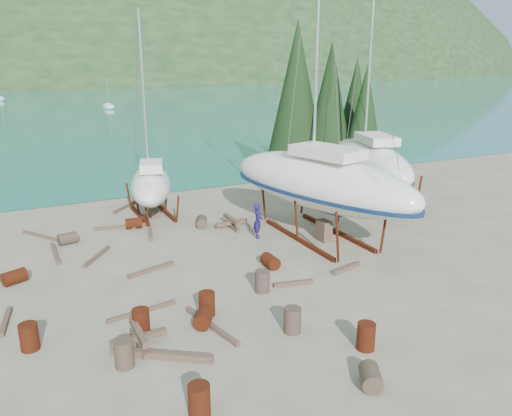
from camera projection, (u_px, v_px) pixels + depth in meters
name	position (u px, v px, depth m)	size (l,w,h in m)	color
ground	(240.00, 280.00, 20.68)	(600.00, 600.00, 0.00)	#6A6554
bay_water	(13.00, 76.00, 290.50)	(700.00, 700.00, 0.00)	#177176
far_hill	(12.00, 76.00, 294.78)	(800.00, 360.00, 110.00)	black
far_house_right	(105.00, 76.00, 195.51)	(6.60, 5.60, 5.60)	beige
cypress_near_right	(330.00, 104.00, 34.69)	(3.60, 3.60, 10.00)	black
cypress_mid_right	(364.00, 119.00, 33.87)	(3.06, 3.06, 8.50)	black
cypress_back_left	(297.00, 91.00, 35.51)	(4.14, 4.14, 11.50)	black
cypress_far_right	(355.00, 110.00, 37.00)	(3.24, 3.24, 9.00)	black
moored_boat_mid	(109.00, 107.00, 93.40)	(2.00, 5.00, 6.05)	silver
moored_boat_far	(0.00, 99.00, 111.35)	(2.00, 5.00, 6.05)	silver
large_sailboat_near	(319.00, 181.00, 24.82)	(6.28, 12.11, 18.32)	silver
large_sailboat_far	(369.00, 161.00, 30.85)	(6.07, 11.01, 16.72)	silver
small_sailboat_shore	(151.00, 184.00, 28.73)	(4.15, 7.47, 11.41)	silver
worker	(258.00, 221.00, 25.31)	(0.66, 0.43, 1.82)	#1A124F
drum_0	(29.00, 337.00, 15.58)	(0.58, 0.58, 0.88)	#5C1A0F
drum_1	(371.00, 377.00, 13.85)	(0.58, 0.58, 0.88)	#2D2823
drum_2	(15.00, 277.00, 20.24)	(0.58, 0.58, 0.88)	#5C1A0F
drum_3	(199.00, 400.00, 12.67)	(0.58, 0.58, 0.88)	#5C1A0F
drum_4	(134.00, 223.00, 26.90)	(0.58, 0.58, 0.88)	#5C1A0F
drum_5	(292.00, 320.00, 16.57)	(0.58, 0.58, 0.88)	#2D2823
drum_6	(270.00, 261.00, 21.83)	(0.58, 0.58, 0.88)	#5C1A0F
drum_7	(366.00, 336.00, 15.61)	(0.58, 0.58, 0.88)	#5C1A0F
drum_9	(68.00, 238.00, 24.61)	(0.58, 0.58, 0.88)	#2D2823
drum_10	(207.00, 304.00, 17.69)	(0.58, 0.58, 0.88)	#5C1A0F
drum_11	(202.00, 222.00, 27.15)	(0.58, 0.58, 0.88)	#2D2823
drum_12	(204.00, 318.00, 17.02)	(0.58, 0.58, 0.88)	#5C1A0F
drum_13	(141.00, 322.00, 16.49)	(0.58, 0.58, 0.88)	#5C1A0F
drum_16	(124.00, 353.00, 14.70)	(0.58, 0.58, 0.88)	#2D2823
drum_17	(262.00, 281.00, 19.48)	(0.58, 0.58, 0.88)	#2D2823
timber_0	(40.00, 236.00, 25.61)	(0.14, 2.63, 0.14)	brown
timber_1	(346.00, 268.00, 21.57)	(0.19, 1.66, 0.19)	brown
timber_3	(142.00, 311.00, 17.92)	(0.15, 2.59, 0.15)	brown
timber_4	(151.00, 270.00, 21.46)	(0.17, 2.26, 0.17)	brown
timber_5	(211.00, 325.00, 16.94)	(0.16, 3.08, 0.16)	brown
timber_6	(139.00, 222.00, 27.75)	(0.19, 2.14, 0.19)	brown
timber_7	(293.00, 283.00, 20.13)	(0.17, 1.66, 0.17)	brown
timber_8	(151.00, 234.00, 25.80)	(0.19, 1.76, 0.19)	brown
timber_9	(125.00, 207.00, 30.65)	(0.15, 2.64, 0.15)	brown
timber_10	(122.00, 227.00, 26.99)	(0.16, 2.93, 0.16)	brown
timber_11	(97.00, 256.00, 22.92)	(0.15, 2.47, 0.15)	brown
timber_12	(6.00, 321.00, 17.21)	(0.17, 1.97, 0.17)	brown
timber_16	(161.00, 355.00, 15.18)	(0.23, 3.21, 0.23)	brown
timber_17	(55.00, 253.00, 23.27)	(0.16, 2.72, 0.16)	brown
timber_pile_fore	(139.00, 338.00, 15.79)	(1.80, 1.80, 0.60)	brown
timber_pile_aft	(231.00, 223.00, 26.95)	(1.80, 1.80, 0.60)	brown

